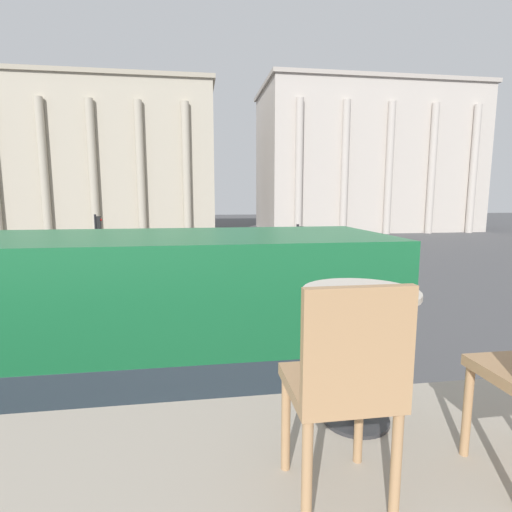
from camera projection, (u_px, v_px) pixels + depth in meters
The scene contains 10 objects.
double_decker_bus at pixel (24, 367), 5.56m from camera, with size 10.22×2.72×4.14m.
cafe_dining_table at pixel (359, 326), 2.10m from camera, with size 0.60×0.60×0.73m.
cafe_chair_0 at pixel (345, 382), 1.51m from camera, with size 0.40×0.40×0.91m.
plaza_building_left at pixel (83, 160), 48.62m from camera, with size 32.02×12.40×18.11m.
plaza_building_right at pixel (364, 161), 56.16m from camera, with size 29.05×15.82×19.24m.
traffic_light_near at pixel (365, 279), 12.14m from camera, with size 0.42×0.24×3.32m.
traffic_light_mid at pixel (299, 251), 17.65m from camera, with size 0.42×0.24×3.46m.
traffic_light_far at pixel (98, 237), 22.07m from camera, with size 0.42×0.24×3.69m.
pedestrian_red at pixel (202, 250), 27.27m from camera, with size 0.32×0.32×1.79m.
pedestrian_white at pixel (232, 240), 34.14m from camera, with size 0.32×0.32×1.63m.
Camera 1 is at (0.17, -2.26, 4.68)m, focal length 28.00 mm.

